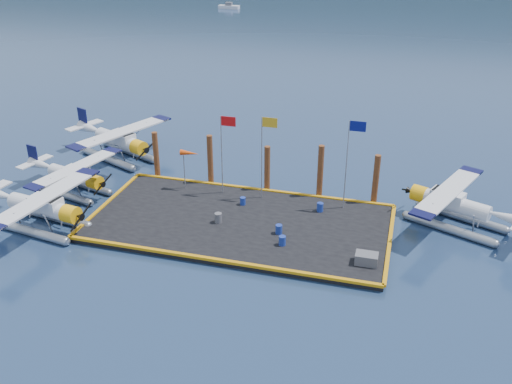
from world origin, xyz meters
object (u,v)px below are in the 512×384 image
seaplane_d (452,206)px  drum_5 (243,201)px  piling_3 (320,173)px  drum_4 (320,207)px  drum_3 (218,218)px  piling_2 (267,170)px  seaplane_a (42,209)px  windsock (189,154)px  drum_2 (279,229)px  flagpole_blue (350,152)px  piling_0 (156,156)px  flagpole_red (224,143)px  drum_1 (282,241)px  piling_1 (210,161)px  crate (366,259)px  seaplane_c (120,143)px  flagpole_yellow (265,146)px  piling_4 (376,181)px  seaplane_b (74,178)px

seaplane_d → drum_5: seaplane_d is taller
drum_5 → piling_3: piling_3 is taller
drum_4 → drum_3: bearing=-151.7°
drum_3 → piling_2: 6.37m
seaplane_a → drum_3: size_ratio=13.97×
drum_5 → windsock: windsock is taller
drum_2 → flagpole_blue: size_ratio=0.10×
piling_0 → piling_3: 13.00m
drum_2 → flagpole_red: bearing=138.0°
drum_1 → piling_1: bearing=134.4°
drum_1 → piling_1: 10.78m
windsock → drum_4: bearing=-5.5°
drum_3 → piling_3: size_ratio=0.16×
drum_1 → crate: bearing=-7.5°
drum_3 → drum_4: 7.21m
seaplane_a → drum_3: seaplane_a is taller
seaplane_c → drum_4: 19.09m
flagpole_yellow → piling_4: size_ratio=1.55×
seaplane_d → piling_0: piling_0 is taller
drum_2 → seaplane_d: bearing=24.6°
seaplane_c → seaplane_a: bearing=26.9°
drum_1 → flagpole_red: 9.13m
piling_1 → drum_4: bearing=-15.9°
piling_2 → piling_3: (4.00, 0.00, 0.25)m
seaplane_c → drum_4: bearing=96.8°
drum_1 → piling_4: piling_4 is taller
crate → piling_2: size_ratio=0.35×
drum_1 → flagpole_blue: (3.22, 6.04, 3.97)m
drum_1 → crate: size_ratio=0.47×
drum_4 → piling_2: piling_2 is taller
seaplane_a → seaplane_d: 27.47m
seaplane_a → drum_1: seaplane_a is taller
seaplane_c → piling_0: piling_0 is taller
piling_1 → drum_5: bearing=-41.0°
seaplane_a → drum_1: 16.13m
drum_5 → seaplane_b: bearing=-175.8°
crate → piling_4: (-0.29, 8.34, 1.27)m
drum_1 → drum_4: bearing=73.3°
drum_1 → drum_5: size_ratio=1.12×
drum_2 → flagpole_blue: flagpole_blue is taller
piling_3 → flagpole_yellow: bearing=-157.2°
drum_4 → flagpole_blue: 4.42m
flagpole_yellow → flagpole_blue: (5.99, -0.00, 0.17)m
seaplane_a → seaplane_c: size_ratio=0.99×
seaplane_d → drum_1: (-10.28, -6.28, -0.75)m
seaplane_a → piling_3: (17.05, 9.28, 0.67)m
seaplane_a → drum_4: (17.55, 6.71, -0.77)m
seaplane_a → piling_0: size_ratio=2.41×
seaplane_d → piling_3: 9.38m
piling_3 → piling_1: bearing=180.0°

